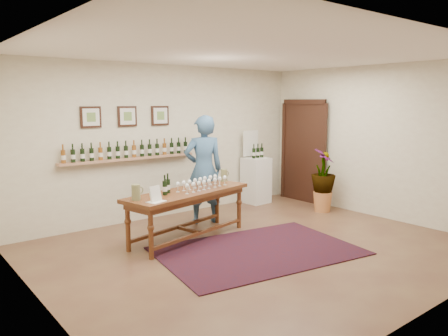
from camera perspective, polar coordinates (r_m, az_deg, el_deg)
ground at (r=6.51m, az=4.47°, el=-10.45°), size 6.00×6.00×0.00m
room_shell at (r=9.02m, az=6.31°, el=2.16°), size 6.00×6.00×6.00m
rug at (r=6.40m, az=4.43°, el=-10.71°), size 3.05×2.29×0.01m
tasting_table at (r=6.80m, az=-4.71°, el=-3.93°), size 2.26×1.12×0.77m
table_glasses at (r=6.94m, az=-2.88°, el=-1.99°), size 1.22×0.53×0.16m
table_bottles at (r=6.55m, az=-7.55°, el=-2.13°), size 0.29×0.19×0.29m
pitcher_left at (r=6.21m, az=-11.43°, el=-3.13°), size 0.16×0.16×0.23m
pitcher_right at (r=7.56m, az=-0.00°, el=-0.93°), size 0.17×0.17×0.21m
menu_card at (r=6.08m, az=-8.96°, el=-3.35°), size 0.28×0.24×0.22m
display_pedestal at (r=9.28m, az=4.19°, el=-1.61°), size 0.51×0.51×0.96m
pedestal_bottles at (r=9.19m, az=4.44°, el=2.30°), size 0.32×0.10×0.31m
info_sign at (r=9.29m, az=3.50°, el=3.25°), size 0.43×0.04×0.59m
potted_plant at (r=8.69m, az=12.83°, el=-1.57°), size 0.78×0.78×1.06m
person at (r=7.65m, az=-2.69°, el=-0.22°), size 0.81×0.67×1.90m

